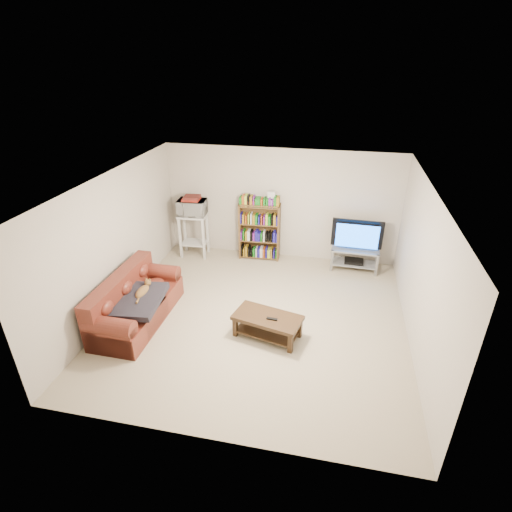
% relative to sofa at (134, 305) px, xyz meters
% --- Properties ---
extents(floor, '(5.00, 5.00, 0.00)m').
position_rel_sofa_xyz_m(floor, '(2.04, 0.46, -0.30)').
color(floor, '#BCAC8B').
rests_on(floor, ground).
extents(ceiling, '(5.00, 5.00, 0.00)m').
position_rel_sofa_xyz_m(ceiling, '(2.04, 0.46, 2.10)').
color(ceiling, white).
rests_on(ceiling, ground).
extents(wall_back, '(5.00, 0.00, 5.00)m').
position_rel_sofa_xyz_m(wall_back, '(2.04, 2.96, 0.90)').
color(wall_back, beige).
rests_on(wall_back, ground).
extents(wall_front, '(5.00, 0.00, 5.00)m').
position_rel_sofa_xyz_m(wall_front, '(2.04, -2.04, 0.90)').
color(wall_front, beige).
rests_on(wall_front, ground).
extents(wall_left, '(0.00, 5.00, 5.00)m').
position_rel_sofa_xyz_m(wall_left, '(-0.46, 0.46, 0.90)').
color(wall_left, beige).
rests_on(wall_left, ground).
extents(wall_right, '(0.00, 5.00, 5.00)m').
position_rel_sofa_xyz_m(wall_right, '(4.54, 0.46, 0.90)').
color(wall_right, beige).
rests_on(wall_right, ground).
extents(sofa, '(0.87, 1.95, 0.83)m').
position_rel_sofa_xyz_m(sofa, '(0.00, 0.00, 0.00)').
color(sofa, maroon).
rests_on(sofa, floor).
extents(blanket, '(0.82, 1.02, 0.18)m').
position_rel_sofa_xyz_m(blanket, '(0.17, -0.13, 0.20)').
color(blanket, '#232029').
rests_on(blanket, sofa).
extents(cat, '(0.22, 0.53, 0.16)m').
position_rel_sofa_xyz_m(cat, '(0.18, 0.04, 0.26)').
color(cat, brown).
rests_on(cat, sofa).
extents(coffee_table, '(1.17, 0.77, 0.39)m').
position_rel_sofa_xyz_m(coffee_table, '(2.30, 0.02, -0.03)').
color(coffee_table, '#322011').
rests_on(coffee_table, floor).
extents(remote, '(0.18, 0.06, 0.02)m').
position_rel_sofa_xyz_m(remote, '(2.39, -0.05, 0.10)').
color(remote, black).
rests_on(remote, coffee_table).
extents(tv_stand, '(0.98, 0.47, 0.48)m').
position_rel_sofa_xyz_m(tv_stand, '(3.68, 2.60, 0.03)').
color(tv_stand, '#999EA3').
rests_on(tv_stand, floor).
extents(television, '(1.04, 0.17, 0.60)m').
position_rel_sofa_xyz_m(television, '(3.68, 2.60, 0.48)').
color(television, black).
rests_on(television, tv_stand).
extents(dvd_player, '(0.40, 0.28, 0.06)m').
position_rel_sofa_xyz_m(dvd_player, '(3.68, 2.60, -0.11)').
color(dvd_player, black).
rests_on(dvd_player, tv_stand).
extents(bookshelf, '(0.89, 0.31, 1.28)m').
position_rel_sofa_xyz_m(bookshelf, '(1.63, 2.72, 0.36)').
color(bookshelf, brown).
rests_on(bookshelf, floor).
extents(shelf_clutter, '(0.65, 0.22, 0.28)m').
position_rel_sofa_xyz_m(shelf_clutter, '(1.73, 2.74, 1.08)').
color(shelf_clutter, silver).
rests_on(shelf_clutter, bookshelf).
extents(microwave_stand, '(0.63, 0.48, 0.97)m').
position_rel_sofa_xyz_m(microwave_stand, '(0.18, 2.56, 0.32)').
color(microwave_stand, silver).
rests_on(microwave_stand, floor).
extents(microwave, '(0.62, 0.44, 0.33)m').
position_rel_sofa_xyz_m(microwave, '(0.18, 2.56, 0.84)').
color(microwave, silver).
rests_on(microwave, microwave_stand).
extents(game_boxes, '(0.37, 0.33, 0.05)m').
position_rel_sofa_xyz_m(game_boxes, '(0.18, 2.56, 1.03)').
color(game_boxes, maroon).
rests_on(game_boxes, microwave).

